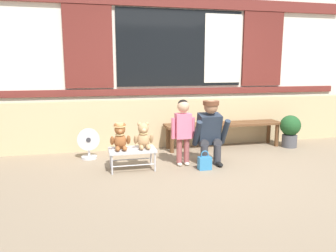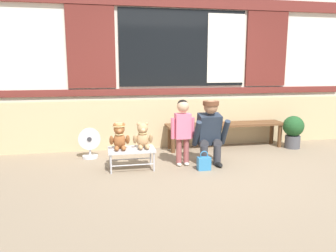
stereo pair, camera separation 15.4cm
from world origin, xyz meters
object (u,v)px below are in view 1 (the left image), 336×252
object	(u,v)px
adult_crouching	(210,132)
floor_fan	(89,144)
teddy_bear_with_hat	(120,137)
handbag_on_ground	(205,163)
potted_plant	(290,129)
child_standing	(183,125)
small_display_bench	(132,151)
teddy_bear_plain	(143,136)
wooden_bench_long	(224,127)

from	to	relation	value
adult_crouching	floor_fan	world-z (taller)	adult_crouching
teddy_bear_with_hat	handbag_on_ground	xyz separation A→B (m)	(1.14, -0.23, -0.38)
potted_plant	teddy_bear_with_hat	bearing A→B (deg)	-167.81
teddy_bear_with_hat	child_standing	distance (m)	0.91
small_display_bench	floor_fan	bearing A→B (deg)	130.17
small_display_bench	potted_plant	bearing A→B (deg)	12.88
potted_plant	floor_fan	bearing A→B (deg)	179.42
small_display_bench	teddy_bear_plain	bearing A→B (deg)	0.51
small_display_bench	teddy_bear_with_hat	bearing A→B (deg)	179.23
wooden_bench_long	adult_crouching	distance (m)	1.05
teddy_bear_plain	handbag_on_ground	distance (m)	0.93
wooden_bench_long	child_standing	size ratio (longest dim) A/B	2.19
small_display_bench	potted_plant	xyz separation A→B (m)	(2.89, 0.66, 0.06)
teddy_bear_plain	wooden_bench_long	bearing A→B (deg)	29.90
wooden_bench_long	adult_crouching	bearing A→B (deg)	-123.85
wooden_bench_long	child_standing	bearing A→B (deg)	-139.05
adult_crouching	floor_fan	bearing A→B (deg)	159.11
child_standing	handbag_on_ground	distance (m)	0.61
child_standing	potted_plant	distance (m)	2.25
small_display_bench	floor_fan	xyz separation A→B (m)	(-0.59, 0.70, -0.03)
teddy_bear_with_hat	potted_plant	distance (m)	3.12
adult_crouching	floor_fan	xyz separation A→B (m)	(-1.73, 0.66, -0.24)
small_display_bench	teddy_bear_plain	world-z (taller)	teddy_bear_plain
wooden_bench_long	floor_fan	xyz separation A→B (m)	(-2.32, -0.21, -0.13)
adult_crouching	teddy_bear_plain	bearing A→B (deg)	-178.07
handbag_on_ground	adult_crouching	bearing A→B (deg)	57.63
handbag_on_ground	teddy_bear_plain	bearing A→B (deg)	164.45
teddy_bear_plain	adult_crouching	world-z (taller)	adult_crouching
small_display_bench	adult_crouching	bearing A→B (deg)	1.73
teddy_bear_plain	floor_fan	bearing A→B (deg)	137.10
teddy_bear_with_hat	potted_plant	world-z (taller)	teddy_bear_with_hat
teddy_bear_with_hat	handbag_on_ground	bearing A→B (deg)	-11.36
wooden_bench_long	small_display_bench	world-z (taller)	wooden_bench_long
handbag_on_ground	potted_plant	distance (m)	2.12
adult_crouching	handbag_on_ground	world-z (taller)	adult_crouching
teddy_bear_with_hat	adult_crouching	size ratio (longest dim) A/B	0.38
child_standing	potted_plant	bearing A→B (deg)	15.95
teddy_bear_plain	potted_plant	distance (m)	2.81
wooden_bench_long	child_standing	xyz separation A→B (m)	(-0.99, -0.86, 0.22)
floor_fan	teddy_bear_plain	bearing A→B (deg)	-42.90
teddy_bear_with_hat	teddy_bear_plain	size ratio (longest dim) A/B	1.00
adult_crouching	handbag_on_ground	bearing A→B (deg)	-122.37
small_display_bench	handbag_on_ground	xyz separation A→B (m)	(0.98, -0.23, -0.17)
handbag_on_ground	potted_plant	xyz separation A→B (m)	(1.91, 0.89, 0.23)
potted_plant	floor_fan	distance (m)	3.48
child_standing	handbag_on_ground	world-z (taller)	child_standing
teddy_bear_with_hat	child_standing	size ratio (longest dim) A/B	0.38
wooden_bench_long	potted_plant	size ratio (longest dim) A/B	3.68
wooden_bench_long	potted_plant	xyz separation A→B (m)	(1.16, -0.24, -0.05)
teddy_bear_with_hat	floor_fan	size ratio (longest dim) A/B	0.76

